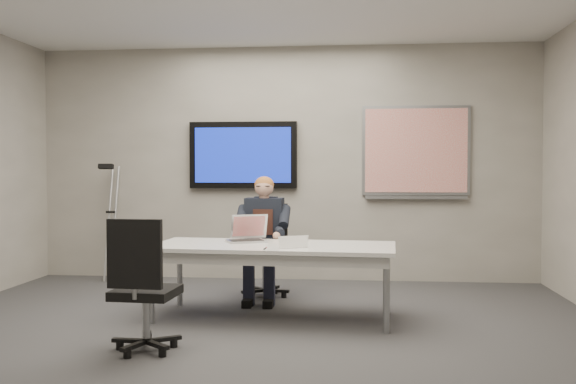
# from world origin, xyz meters

# --- Properties ---
(floor) EXTENTS (6.00, 6.00, 0.02)m
(floor) POSITION_xyz_m (0.00, 0.00, 0.00)
(floor) COLOR #38383A
(floor) RESTS_ON ground
(wall_back) EXTENTS (6.00, 0.02, 2.80)m
(wall_back) POSITION_xyz_m (0.00, 3.00, 1.40)
(wall_back) COLOR gray
(wall_back) RESTS_ON ground
(wall_front) EXTENTS (6.00, 0.02, 2.80)m
(wall_front) POSITION_xyz_m (0.00, -3.00, 1.40)
(wall_front) COLOR gray
(wall_front) RESTS_ON ground
(conference_table) EXTENTS (2.19, 1.02, 0.66)m
(conference_table) POSITION_xyz_m (0.11, 0.95, 0.58)
(conference_table) COLOR white
(conference_table) RESTS_ON ground
(tv_display) EXTENTS (1.30, 0.09, 0.80)m
(tv_display) POSITION_xyz_m (-0.50, 2.95, 1.50)
(tv_display) COLOR black
(tv_display) RESTS_ON wall_back
(whiteboard) EXTENTS (1.25, 0.08, 1.10)m
(whiteboard) POSITION_xyz_m (1.55, 2.97, 1.53)
(whiteboard) COLOR gray
(whiteboard) RESTS_ON wall_back
(office_chair_far) EXTENTS (0.51, 0.51, 0.96)m
(office_chair_far) POSITION_xyz_m (-0.09, 1.93, 0.30)
(office_chair_far) COLOR black
(office_chair_far) RESTS_ON ground
(office_chair_near) EXTENTS (0.49, 0.49, 0.98)m
(office_chair_near) POSITION_xyz_m (-0.69, -0.21, 0.31)
(office_chair_near) COLOR black
(office_chair_near) RESTS_ON ground
(seated_person) EXTENTS (0.39, 0.68, 1.26)m
(seated_person) POSITION_xyz_m (-0.09, 1.70, 0.51)
(seated_person) COLOR #1F2235
(seated_person) RESTS_ON office_chair_far
(crutch) EXTENTS (0.28, 0.74, 1.48)m
(crutch) POSITION_xyz_m (-2.07, 2.76, 0.71)
(crutch) COLOR #A8ABB0
(crutch) RESTS_ON ground
(laptop) EXTENTS (0.41, 0.45, 0.24)m
(laptop) POSITION_xyz_m (-0.16, 1.18, 0.72)
(laptop) COLOR #B1B1B4
(laptop) RESTS_ON conference_table
(name_tent) EXTENTS (0.26, 0.17, 0.10)m
(name_tent) POSITION_xyz_m (0.31, 0.74, 0.71)
(name_tent) COLOR white
(name_tent) RESTS_ON conference_table
(pen) EXTENTS (0.01, 0.13, 0.01)m
(pen) POSITION_xyz_m (0.08, 0.63, 0.67)
(pen) COLOR black
(pen) RESTS_ON conference_table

